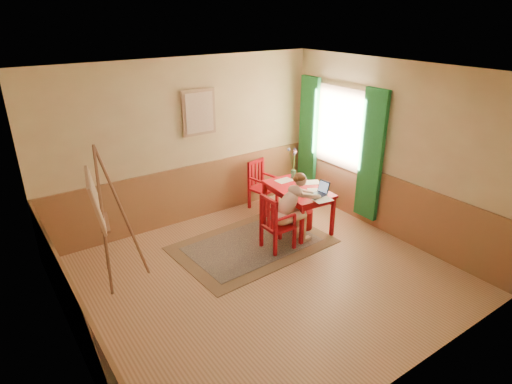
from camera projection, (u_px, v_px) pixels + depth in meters
room at (264, 185)px, 5.51m from camera, size 5.04×4.54×2.84m
wainscot at (233, 224)px, 6.46m from camera, size 5.00×4.50×1.00m
window at (338, 139)px, 7.63m from camera, size 0.12×2.01×2.20m
wall_portrait at (199, 113)px, 7.10m from camera, size 0.60×0.05×0.76m
rug at (253, 244)px, 6.87m from camera, size 2.48×1.73×0.02m
table at (298, 193)px, 7.23m from camera, size 0.81×1.25×0.72m
chair_left at (276, 223)px, 6.58m from camera, size 0.42×0.40×0.91m
chair_back at (261, 185)px, 8.00m from camera, size 0.48×0.49×0.92m
figure at (292, 207)px, 6.66m from camera, size 0.87×0.38×1.18m
laptop at (319, 193)px, 6.90m from camera, size 0.37×0.25×0.21m
papers at (308, 188)px, 7.18m from camera, size 0.68×1.22×0.00m
vase at (293, 165)px, 7.52m from camera, size 0.21×0.27×0.54m
wastebasket at (303, 219)px, 7.34m from camera, size 0.41×0.41×0.34m
easel at (99, 205)px, 5.52m from camera, size 0.73×0.88×1.97m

